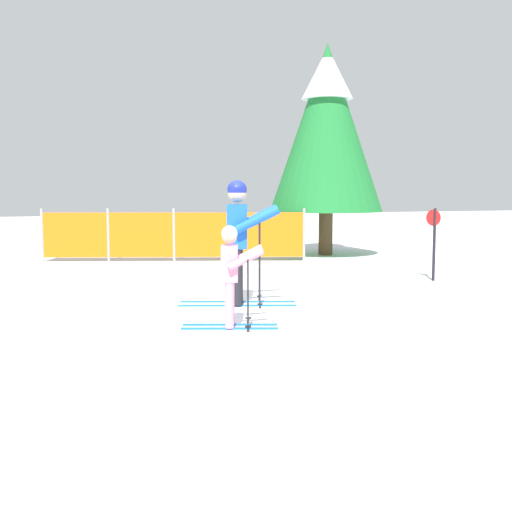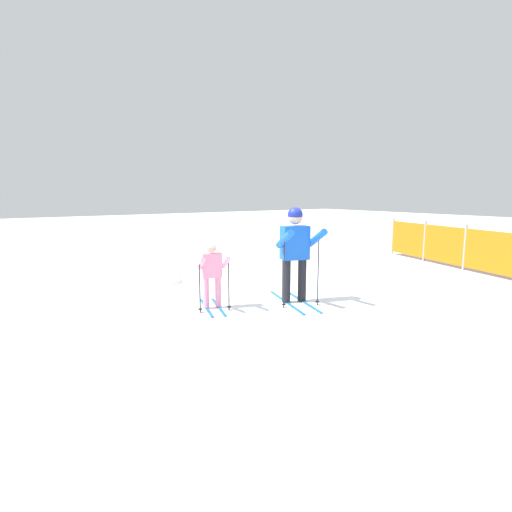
{
  "view_description": "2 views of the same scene",
  "coord_description": "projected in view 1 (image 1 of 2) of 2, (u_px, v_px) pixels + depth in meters",
  "views": [
    {
      "loc": [
        -2.21,
        -8.41,
        1.58
      ],
      "look_at": [
        0.18,
        -0.91,
        0.75
      ],
      "focal_mm": 45.0,
      "sensor_mm": 36.0,
      "label": 1
    },
    {
      "loc": [
        5.52,
        -4.57,
        1.94
      ],
      "look_at": [
        -0.11,
        -0.71,
        0.85
      ],
      "focal_mm": 28.0,
      "sensor_mm": 36.0,
      "label": 2
    }
  ],
  "objects": [
    {
      "name": "conifer_far",
      "position": [
        327.0,
        125.0,
        14.96
      ],
      "size": [
        2.65,
        2.65,
        4.93
      ],
      "color": "#4C3823",
      "rests_on": "ground_plane"
    },
    {
      "name": "trail_marker",
      "position": [
        434.0,
        236.0,
        10.94
      ],
      "size": [
        0.13,
        0.27,
        1.24
      ],
      "color": "black",
      "rests_on": "ground_plane"
    },
    {
      "name": "ground_plane",
      "position": [
        224.0,
        304.0,
        8.8
      ],
      "size": [
        60.0,
        60.0,
        0.0
      ],
      "primitive_type": "plane",
      "color": "white"
    },
    {
      "name": "safety_fence",
      "position": [
        174.0,
        235.0,
        13.9
      ],
      "size": [
        5.51,
        1.62,
        1.15
      ],
      "rotation": [
        0.0,
        0.0,
        -0.28
      ],
      "color": "gray",
      "rests_on": "ground_plane"
    },
    {
      "name": "skier_child",
      "position": [
        232.0,
        268.0,
        7.24
      ],
      "size": [
        1.12,
        0.63,
        1.16
      ],
      "rotation": [
        0.0,
        0.0,
        -0.3
      ],
      "color": "#1966B2",
      "rests_on": "ground_plane"
    },
    {
      "name": "skier_adult",
      "position": [
        239.0,
        230.0,
        8.66
      ],
      "size": [
        1.63,
        0.9,
        1.69
      ],
      "rotation": [
        0.0,
        0.0,
        -0.3
      ],
      "color": "#1966B2",
      "rests_on": "ground_plane"
    }
  ]
}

